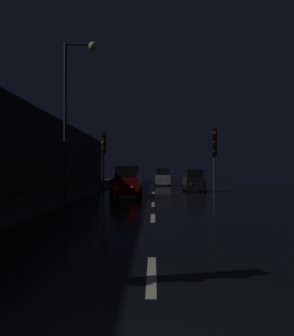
{
  "coord_description": "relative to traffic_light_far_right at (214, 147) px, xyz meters",
  "views": [
    {
      "loc": [
        0.04,
        -2.73,
        1.79
      ],
      "look_at": [
        -0.32,
        14.66,
        1.91
      ],
      "focal_mm": 35.76,
      "sensor_mm": 36.0,
      "label": 1
    }
  ],
  "objects": [
    {
      "name": "traffic_light_far_left",
      "position": [
        -8.45,
        4.91,
        0.31
      ],
      "size": [
        0.37,
        0.48,
        5.06
      ],
      "rotation": [
        0.0,
        0.0,
        -1.77
      ],
      "color": "#38383A",
      "rests_on": "ground"
    },
    {
      "name": "traffic_light_far_right",
      "position": [
        0.0,
        0.0,
        0.0
      ],
      "size": [
        0.32,
        0.46,
        4.67
      ],
      "rotation": [
        0.0,
        0.0,
        -1.54
      ],
      "color": "#38383A",
      "rests_on": "ground"
    },
    {
      "name": "sidewalk_left",
      "position": [
        -10.75,
        4.03,
        -3.3
      ],
      "size": [
        4.4,
        84.0,
        0.15
      ],
      "primitive_type": "cube",
      "color": "#38332B",
      "rests_on": "ground"
    },
    {
      "name": "car_parked_right_far",
      "position": [
        -0.8,
        5.25,
        -2.52
      ],
      "size": [
        1.71,
        3.71,
        1.87
      ],
      "rotation": [
        0.0,
        0.0,
        1.57
      ],
      "color": "black",
      "rests_on": "ground"
    },
    {
      "name": "lane_centerline",
      "position": [
        -4.22,
        -7.64,
        -3.37
      ],
      "size": [
        0.16,
        22.91,
        0.01
      ],
      "color": "beige",
      "rests_on": "ground"
    },
    {
      "name": "car_approaching_headlights",
      "position": [
        -5.99,
        -0.76,
        -2.42
      ],
      "size": [
        1.91,
        4.14,
        2.08
      ],
      "rotation": [
        0.0,
        0.0,
        -1.57
      ],
      "color": "maroon",
      "rests_on": "ground"
    },
    {
      "name": "car_distant_taillights",
      "position": [
        -3.16,
        16.08,
        -2.45
      ],
      "size": [
        1.85,
        4.01,
        2.02
      ],
      "rotation": [
        0.0,
        0.0,
        1.57
      ],
      "color": "silver",
      "rests_on": "ground"
    },
    {
      "name": "streetlamp_overhead",
      "position": [
        -8.23,
        -6.51,
        1.99
      ],
      "size": [
        1.7,
        0.44,
        8.26
      ],
      "color": "#2D2D30",
      "rests_on": "ground"
    },
    {
      "name": "building_facade_left",
      "position": [
        -13.35,
        0.53,
        -0.1
      ],
      "size": [
        0.8,
        63.0,
        6.56
      ],
      "primitive_type": "cube",
      "color": "#2D2B28",
      "rests_on": "ground"
    },
    {
      "name": "ground",
      "position": [
        -4.22,
        4.03,
        -3.39
      ],
      "size": [
        25.45,
        84.0,
        0.02
      ],
      "primitive_type": "cube",
      "color": "black"
    }
  ]
}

